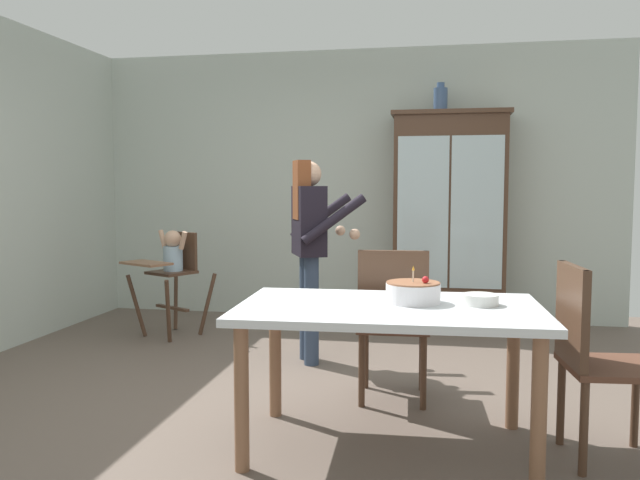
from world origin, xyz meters
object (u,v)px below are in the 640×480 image
object	(u,v)px
china_cabinet	(449,219)
adult_person	(310,235)
ceramic_vase	(441,99)
high_chair_with_toddler	(172,263)
serving_bowl	(480,300)
dining_chair_right_end	(592,348)
birthday_cake	(413,292)
dining_chair_far_side	(393,315)
dining_table	(389,323)

from	to	relation	value
china_cabinet	adult_person	xyz separation A→B (m)	(-1.05, -1.50, -0.06)
ceramic_vase	high_chair_with_toddler	bearing A→B (deg)	-159.23
ceramic_vase	serving_bowl	distance (m)	3.24
ceramic_vase	high_chair_with_toddler	world-z (taller)	ceramic_vase
high_chair_with_toddler	china_cabinet	bearing A→B (deg)	47.47
high_chair_with_toddler	adult_person	size ratio (longest dim) A/B	0.62
china_cabinet	dining_chair_right_end	world-z (taller)	china_cabinet
birthday_cake	serving_bowl	distance (m)	0.34
birthday_cake	adult_person	bearing A→B (deg)	120.33
dining_chair_right_end	ceramic_vase	bearing A→B (deg)	8.54
ceramic_vase	serving_bowl	bearing A→B (deg)	-85.74
high_chair_with_toddler	serving_bowl	bearing A→B (deg)	-11.08
birthday_cake	high_chair_with_toddler	bearing A→B (deg)	137.40
china_cabinet	serving_bowl	world-z (taller)	china_cabinet
dining_chair_far_side	ceramic_vase	bearing A→B (deg)	-99.13
adult_person	birthday_cake	distance (m)	1.65
serving_bowl	dining_chair_right_end	size ratio (longest dim) A/B	0.19
ceramic_vase	dining_chair_far_side	size ratio (longest dim) A/B	0.28
serving_bowl	china_cabinet	bearing A→B (deg)	92.35
dining_chair_far_side	adult_person	bearing A→B (deg)	-53.24
dining_table	serving_bowl	size ratio (longest dim) A/B	8.64
adult_person	dining_table	distance (m)	1.70
dining_table	dining_chair_right_end	xyz separation A→B (m)	(0.98, 0.03, -0.09)
ceramic_vase	dining_table	bearing A→B (deg)	-94.46
ceramic_vase	dining_table	size ratio (longest dim) A/B	0.17
china_cabinet	birthday_cake	bearing A→B (deg)	-94.26
china_cabinet	serving_bowl	xyz separation A→B (m)	(0.12, -2.92, -0.26)
china_cabinet	dining_chair_far_side	distance (m)	2.41
china_cabinet	dining_table	distance (m)	3.05
ceramic_vase	dining_chair_far_side	distance (m)	2.84
adult_person	dining_chair_far_side	world-z (taller)	adult_person
dining_table	dining_chair_far_side	world-z (taller)	dining_chair_far_side
dining_chair_far_side	dining_chair_right_end	bearing A→B (deg)	144.61
high_chair_with_toddler	serving_bowl	distance (m)	3.27
birthday_cake	serving_bowl	world-z (taller)	birthday_cake
china_cabinet	adult_person	bearing A→B (deg)	-125.03
ceramic_vase	birthday_cake	size ratio (longest dim) A/B	0.96
high_chair_with_toddler	birthday_cake	distance (m)	3.01
dining_table	birthday_cake	xyz separation A→B (m)	(0.12, 0.09, 0.15)
birthday_cake	dining_chair_right_end	bearing A→B (deg)	-3.90
high_chair_with_toddler	dining_table	distance (m)	2.99
adult_person	birthday_cake	world-z (taller)	adult_person
dining_chair_right_end	china_cabinet	bearing A→B (deg)	6.77
adult_person	dining_table	xyz separation A→B (m)	(0.72, -1.51, -0.32)
dining_chair_far_side	dining_table	bearing A→B (deg)	89.49
high_chair_with_toddler	ceramic_vase	bearing A→B (deg)	48.32
birthday_cake	dining_chair_far_side	size ratio (longest dim) A/B	0.29
birthday_cake	dining_chair_right_end	size ratio (longest dim) A/B	0.29
birthday_cake	dining_chair_far_side	bearing A→B (deg)	103.63
china_cabinet	high_chair_with_toddler	distance (m)	2.61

